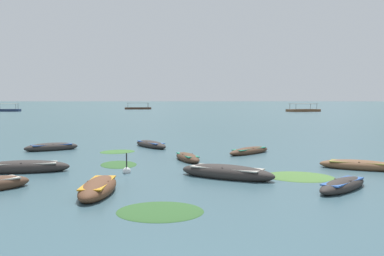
# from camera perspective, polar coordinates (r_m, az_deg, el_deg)

# --- Properties ---
(ground_plane) EXTENTS (6000.00, 6000.00, 0.00)m
(ground_plane) POSITION_cam_1_polar(r_m,az_deg,el_deg) (1505.71, 0.62, 3.53)
(ground_plane) COLOR #385660
(mountain_1) EXTENTS (2395.82, 2395.82, 571.26)m
(mountain_1) POSITION_cam_1_polar(r_m,az_deg,el_deg) (2397.73, -19.68, 10.21)
(mountain_1) COLOR #4C5B56
(mountain_1) RESTS_ON ground
(mountain_2) EXTENTS (1597.50, 1597.50, 436.37)m
(mountain_2) POSITION_cam_1_polar(r_m,az_deg,el_deg) (2129.49, 2.57, 9.45)
(mountain_2) COLOR #4C5B56
(mountain_2) RESTS_ON ground
(rowboat_0) EXTENTS (1.90, 3.29, 0.54)m
(rowboat_0) POSITION_cam_1_polar(r_m,az_deg,el_deg) (24.87, -0.59, -3.85)
(rowboat_0) COLOR #4C3323
(rowboat_0) RESTS_ON ground
(rowboat_1) EXTENTS (3.00, 3.25, 0.54)m
(rowboat_1) POSITION_cam_1_polar(r_m,az_deg,el_deg) (17.87, 18.92, -7.02)
(rowboat_1) COLOR #2D2826
(rowboat_1) RESTS_ON ground
(rowboat_2) EXTENTS (4.53, 3.37, 0.73)m
(rowboat_2) POSITION_cam_1_polar(r_m,az_deg,el_deg) (19.49, 4.50, -5.78)
(rowboat_2) COLOR #2D2826
(rowboat_2) RESTS_ON ground
(rowboat_3) EXTENTS (4.02, 2.73, 0.58)m
(rowboat_3) POSITION_cam_1_polar(r_m,az_deg,el_deg) (23.35, 20.89, -4.56)
(rowboat_3) COLOR brown
(rowboat_3) RESTS_ON ground
(rowboat_4) EXTENTS (4.48, 2.10, 0.71)m
(rowboat_4) POSITION_cam_1_polar(r_m,az_deg,el_deg) (22.41, -21.07, -4.79)
(rowboat_4) COLOR #2D2826
(rowboat_4) RESTS_ON ground
(rowboat_5) EXTENTS (3.66, 3.05, 0.64)m
(rowboat_5) POSITION_cam_1_polar(r_m,az_deg,el_deg) (31.44, -17.72, -2.39)
(rowboat_5) COLOR #2D2826
(rowboat_5) RESTS_ON ground
(rowboat_6) EXTENTS (3.14, 4.07, 0.59)m
(rowboat_6) POSITION_cam_1_polar(r_m,az_deg,el_deg) (32.05, -5.36, -2.15)
(rowboat_6) COLOR #2D2826
(rowboat_6) RESTS_ON ground
(rowboat_8) EXTENTS (3.33, 3.55, 0.53)m
(rowboat_8) POSITION_cam_1_polar(r_m,az_deg,el_deg) (28.32, 7.42, -2.97)
(rowboat_8) COLOR #4C3323
(rowboat_8) RESTS_ON ground
(rowboat_9) EXTENTS (1.15, 3.89, 0.68)m
(rowboat_9) POSITION_cam_1_polar(r_m,az_deg,el_deg) (16.56, -12.06, -7.60)
(rowboat_9) COLOR brown
(rowboat_9) RESTS_ON ground
(ferry_0) EXTENTS (9.88, 4.50, 2.54)m
(ferry_0) POSITION_cam_1_polar(r_m,az_deg,el_deg) (160.69, -7.00, 2.57)
(ferry_0) COLOR #4C3323
(ferry_0) RESTS_ON ground
(ferry_1) EXTENTS (10.30, 7.31, 2.54)m
(ferry_1) POSITION_cam_1_polar(r_m,az_deg,el_deg) (132.08, 14.20, 2.26)
(ferry_1) COLOR brown
(ferry_1) RESTS_ON ground
(ferry_2) EXTENTS (7.11, 2.73, 2.54)m
(ferry_2) POSITION_cam_1_polar(r_m,az_deg,el_deg) (140.56, -22.73, 2.17)
(ferry_2) COLOR navy
(ferry_2) RESTS_ON ground
(mooring_buoy) EXTENTS (0.39, 0.39, 1.05)m
(mooring_buoy) POSITION_cam_1_polar(r_m,az_deg,el_deg) (20.94, -8.45, -5.50)
(mooring_buoy) COLOR silver
(mooring_buoy) RESTS_ON ground
(weed_patch_0) EXTENTS (4.15, 4.06, 0.14)m
(weed_patch_0) POSITION_cam_1_polar(r_m,az_deg,el_deg) (20.29, 13.72, -6.15)
(weed_patch_0) COLOR #477033
(weed_patch_0) RESTS_ON ground
(weed_patch_1) EXTENTS (3.11, 3.24, 0.14)m
(weed_patch_1) POSITION_cam_1_polar(r_m,az_deg,el_deg) (29.44, -9.62, -3.06)
(weed_patch_1) COLOR #38662D
(weed_patch_1) RESTS_ON ground
(weed_patch_3) EXTENTS (2.96, 2.89, 0.14)m
(weed_patch_3) POSITION_cam_1_polar(r_m,az_deg,el_deg) (13.77, -4.14, -10.73)
(weed_patch_3) COLOR #2D5628
(weed_patch_3) RESTS_ON ground
(weed_patch_4) EXTENTS (2.45, 3.26, 0.14)m
(weed_patch_4) POSITION_cam_1_polar(r_m,az_deg,el_deg) (23.66, -9.47, -4.70)
(weed_patch_4) COLOR #2D5628
(weed_patch_4) RESTS_ON ground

